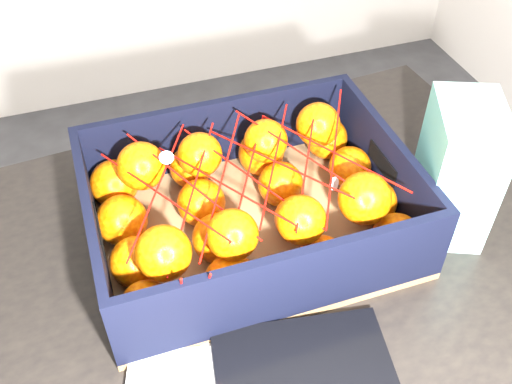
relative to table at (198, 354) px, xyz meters
name	(u,v)px	position (x,y,z in m)	size (l,w,h in m)	color
table	(198,354)	(0.00, 0.00, 0.00)	(1.26, 0.90, 0.75)	black
produce_crate	(249,214)	(0.12, 0.11, 0.14)	(0.44, 0.33, 0.13)	olive
clementine_heap	(247,202)	(0.11, 0.11, 0.16)	(0.42, 0.31, 0.13)	#EA5E04
mesh_net	(246,178)	(0.11, 0.10, 0.22)	(0.37, 0.29, 0.09)	red
retail_carton	(457,170)	(0.40, 0.04, 0.20)	(0.09, 0.13, 0.20)	white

